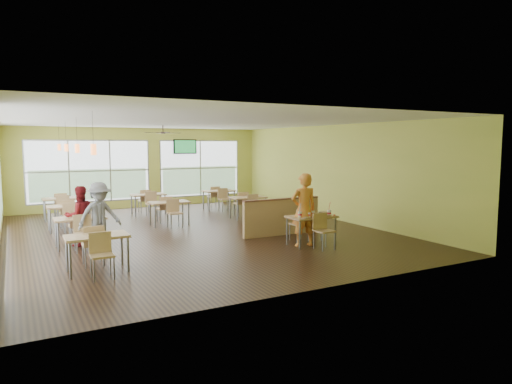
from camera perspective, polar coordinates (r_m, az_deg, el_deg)
room at (r=13.26m, az=-7.70°, el=1.83°), size 12.00×12.04×3.20m
window_bays at (r=15.63m, az=-20.86°, el=1.66°), size 9.24×10.24×2.38m
main_table at (r=11.65m, az=6.94°, el=-3.54°), size 1.22×1.52×0.87m
half_wall_divider at (r=12.86m, az=3.21°, el=-3.09°), size 2.40×0.14×1.04m
dining_tables at (r=14.67m, az=-13.85°, el=-1.70°), size 6.92×8.72×0.87m
pendant_lights at (r=13.14m, az=-22.06°, el=5.13°), size 0.11×7.31×0.86m
ceiling_fan at (r=16.07m, az=-11.55°, el=7.28°), size 1.25×1.25×0.29m
tv_backwall at (r=19.38m, az=-8.87°, el=5.63°), size 1.00×0.07×0.60m
man_plaid at (r=11.45m, az=5.98°, el=-2.23°), size 0.73×0.54×1.84m
patron_maroon at (r=12.28m, az=-21.16°, el=-2.82°), size 0.82×0.69×1.51m
patron_grey at (r=11.78m, az=-18.98°, el=-2.79°), size 1.16×0.82×1.64m
cup_blue at (r=11.33m, az=5.51°, el=-2.79°), size 0.11×0.11×0.38m
cup_yellow at (r=11.38m, az=6.65°, el=-2.83°), size 0.09×0.09×0.31m
cup_red_near at (r=11.57m, az=7.13°, el=-2.65°), size 0.10×0.10×0.36m
cup_red_far at (r=11.65m, az=9.15°, el=-2.60°), size 0.11×0.11×0.38m
food_basket at (r=12.00m, az=8.39°, el=-2.56°), size 0.23×0.23×0.05m
ketchup_cup at (r=11.75m, az=9.76°, el=-2.85°), size 0.06×0.06×0.02m
wrapper_left at (r=11.20m, az=6.28°, el=-3.20°), size 0.16×0.15×0.04m
wrapper_mid at (r=11.81m, az=6.37°, el=-2.70°), size 0.24×0.23×0.05m
wrapper_right at (r=11.61m, az=9.11°, el=-2.92°), size 0.15×0.14×0.03m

